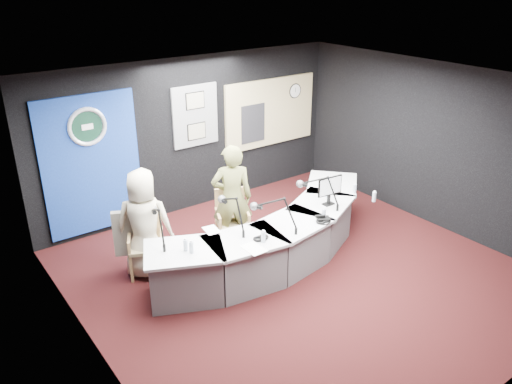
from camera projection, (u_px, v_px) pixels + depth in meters
ground at (299, 274)px, 7.62m from camera, size 6.00×6.00×0.00m
ceiling at (306, 86)px, 6.49m from camera, size 6.00×6.00×0.02m
wall_back at (193, 135)px, 9.27m from camera, size 6.00×0.02×2.80m
wall_front at (511, 288)px, 4.84m from camera, size 6.00×0.02×2.80m
wall_left at (88, 254)px, 5.43m from camera, size 0.02×6.00×2.80m
wall_right at (436, 146)px, 8.68m from camera, size 0.02×6.00×2.80m
broadcast_desk at (274, 238)px, 7.84m from camera, size 4.50×1.90×0.75m
backdrop_panel at (92, 165)px, 8.27m from camera, size 1.60×0.05×2.30m
agency_seal at (87, 127)px, 7.98m from camera, size 0.63×0.07×0.63m
seal_center at (87, 127)px, 7.99m from camera, size 0.48×0.01×0.48m
pinboard at (195, 116)px, 9.13m from camera, size 0.90×0.04×1.10m
framed_photo_upper at (195, 101)px, 9.00m from camera, size 0.34×0.02×0.27m
framed_photo_lower at (197, 131)px, 9.22m from camera, size 0.34×0.02×0.27m
booth_window_frame at (270, 112)px, 10.13m from camera, size 2.12×0.06×1.32m
booth_glow at (271, 112)px, 10.13m from camera, size 2.00×0.02×1.20m
equipment_rack at (253, 124)px, 9.93m from camera, size 0.55×0.02×0.75m
wall_clock at (295, 91)px, 10.30m from camera, size 0.28×0.01×0.28m
armchair_left at (146, 245)px, 7.45m from camera, size 0.72×0.72×0.95m
armchair_right at (233, 219)px, 8.14m from camera, size 0.76×0.76×1.03m
draped_jacket at (131, 233)px, 7.49m from camera, size 0.49×0.31×0.70m
person_man at (144, 224)px, 7.31m from camera, size 0.96×0.89×1.64m
person_woman at (232, 198)px, 7.99m from camera, size 0.76×0.67×1.75m
computer_monitor at (329, 186)px, 7.95m from camera, size 0.44×0.07×0.30m
desk_phone at (323, 219)px, 7.56m from camera, size 0.23×0.22×0.05m
headphones_near at (323, 221)px, 7.52m from camera, size 0.23×0.23×0.04m
headphones_far at (261, 238)px, 7.04m from camera, size 0.19×0.19×0.03m
paper_stack at (211, 230)px, 7.29m from camera, size 0.23×0.30×0.00m
notepad at (254, 248)px, 6.81m from camera, size 0.24×0.34×0.00m
boom_mic_a at (158, 221)px, 6.89m from camera, size 0.27×0.72×0.60m
boom_mic_b at (232, 210)px, 7.22m from camera, size 0.17×0.74×0.60m
boom_mic_c at (275, 212)px, 7.15m from camera, size 0.48×0.63×0.60m
boom_mic_d at (319, 189)px, 7.87m from camera, size 0.43×0.66×0.60m
water_bottles at (286, 216)px, 7.49m from camera, size 3.24×0.63×0.18m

